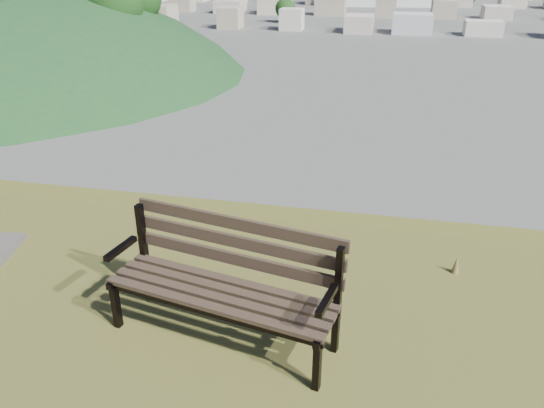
# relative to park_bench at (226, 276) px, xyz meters

# --- Properties ---
(park_bench) EXTENTS (1.96, 0.97, 0.98)m
(park_bench) POSITION_rel_park_bench_xyz_m (0.00, 0.00, 0.00)
(park_bench) COLOR #413426
(park_bench) RESTS_ON hilltop_mesa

